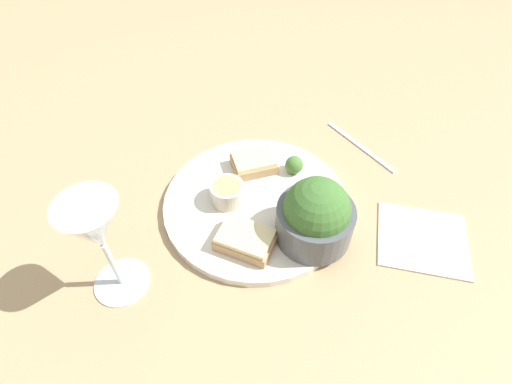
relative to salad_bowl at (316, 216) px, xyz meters
name	(u,v)px	position (x,y,z in m)	size (l,w,h in m)	color
ground_plane	(256,206)	(-0.10, 0.04, -0.06)	(4.00, 4.00, 0.00)	tan
dinner_plate	(256,203)	(-0.10, 0.04, -0.05)	(0.30, 0.30, 0.01)	silver
salad_bowl	(316,216)	(0.00, 0.00, 0.00)	(0.11, 0.11, 0.11)	#4C5156
sauce_ramekin	(227,192)	(-0.14, 0.03, -0.03)	(0.05, 0.05, 0.03)	beige
cheese_toast_near	(246,240)	(-0.09, -0.04, -0.03)	(0.09, 0.07, 0.03)	tan
cheese_toast_far	(254,163)	(-0.12, 0.11, -0.03)	(0.09, 0.08, 0.03)	tan
wine_glass	(97,231)	(-0.25, -0.14, 0.06)	(0.08, 0.08, 0.17)	silver
garnish	(294,165)	(-0.05, 0.12, -0.03)	(0.03, 0.03, 0.03)	#477533
napkin	(423,239)	(0.17, 0.04, -0.06)	(0.14, 0.13, 0.01)	beige
fork	(360,146)	(0.05, 0.23, -0.06)	(0.14, 0.11, 0.01)	silver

